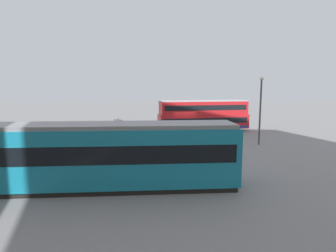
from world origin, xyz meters
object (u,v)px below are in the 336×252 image
(info_sign, at_px, (118,126))
(street_lamp, at_px, (260,105))
(pedestrian_crossing, at_px, (186,137))
(double_decker_bus, at_px, (203,115))
(tram_yellow, at_px, (94,155))
(pedestrian_near_railing, at_px, (156,133))

(info_sign, relative_size, street_lamp, 0.36)
(pedestrian_crossing, bearing_deg, double_decker_bus, -105.10)
(tram_yellow, height_order, pedestrian_crossing, tram_yellow)
(double_decker_bus, distance_m, tram_yellow, 20.78)
(double_decker_bus, xyz_separation_m, info_sign, (9.16, 6.08, -0.42))
(pedestrian_near_railing, bearing_deg, tram_yellow, 77.97)
(pedestrian_near_railing, height_order, pedestrian_crossing, pedestrian_near_railing)
(info_sign, height_order, street_lamp, street_lamp)
(pedestrian_near_railing, bearing_deg, street_lamp, 176.15)
(pedestrian_near_railing, bearing_deg, pedestrian_crossing, 142.01)
(tram_yellow, relative_size, pedestrian_crossing, 8.71)
(double_decker_bus, xyz_separation_m, pedestrian_crossing, (2.58, 9.56, -0.92))
(pedestrian_crossing, xyz_separation_m, info_sign, (6.59, -3.47, 0.50))
(info_sign, bearing_deg, street_lamp, 171.79)
(double_decker_bus, height_order, street_lamp, street_lamp)
(info_sign, distance_m, street_lamp, 13.72)
(double_decker_bus, bearing_deg, pedestrian_near_railing, 53.89)
(tram_yellow, height_order, street_lamp, street_lamp)
(tram_yellow, relative_size, street_lamp, 2.40)
(street_lamp, bearing_deg, info_sign, -8.21)
(double_decker_bus, relative_size, street_lamp, 1.79)
(double_decker_bus, relative_size, info_sign, 5.05)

